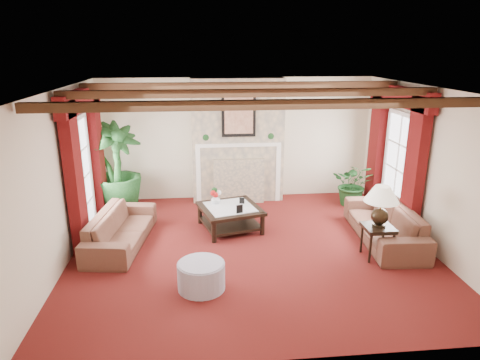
{
  "coord_description": "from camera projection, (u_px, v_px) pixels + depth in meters",
  "views": [
    {
      "loc": [
        -0.85,
        -6.61,
        3.31
      ],
      "look_at": [
        -0.16,
        0.4,
        1.12
      ],
      "focal_mm": 32.0,
      "sensor_mm": 36.0,
      "label": 1
    }
  ],
  "objects": [
    {
      "name": "floor",
      "position": [
        252.0,
        249.0,
        7.34
      ],
      "size": [
        6.0,
        6.0,
        0.0
      ],
      "primitive_type": "plane",
      "color": "#50120E",
      "rests_on": "ground"
    },
    {
      "name": "ceiling",
      "position": [
        253.0,
        89.0,
        6.54
      ],
      "size": [
        6.0,
        6.0,
        0.0
      ],
      "primitive_type": "plane",
      "rotation": [
        3.14,
        0.0,
        0.0
      ],
      "color": "white",
      "rests_on": "floor"
    },
    {
      "name": "back_wall",
      "position": [
        237.0,
        139.0,
        9.56
      ],
      "size": [
        6.0,
        0.02,
        2.7
      ],
      "primitive_type": "cube",
      "color": "beige",
      "rests_on": "ground"
    },
    {
      "name": "left_wall",
      "position": [
        62.0,
        179.0,
        6.66
      ],
      "size": [
        0.02,
        5.5,
        2.7
      ],
      "primitive_type": "cube",
      "color": "beige",
      "rests_on": "ground"
    },
    {
      "name": "right_wall",
      "position": [
        428.0,
        169.0,
        7.22
      ],
      "size": [
        0.02,
        5.5,
        2.7
      ],
      "primitive_type": "cube",
      "color": "beige",
      "rests_on": "ground"
    },
    {
      "name": "ceiling_beams",
      "position": [
        253.0,
        93.0,
        6.56
      ],
      "size": [
        6.0,
        3.0,
        0.12
      ],
      "primitive_type": null,
      "color": "#341F10",
      "rests_on": "ceiling"
    },
    {
      "name": "fireplace",
      "position": [
        238.0,
        78.0,
        8.97
      ],
      "size": [
        2.0,
        0.52,
        2.7
      ],
      "primitive_type": null,
      "color": "tan",
      "rests_on": "ground"
    },
    {
      "name": "french_door_left",
      "position": [
        75.0,
        119.0,
        7.38
      ],
      "size": [
        0.1,
        1.1,
        2.16
      ],
      "primitive_type": null,
      "color": "white",
      "rests_on": "ground"
    },
    {
      "name": "french_door_right",
      "position": [
        404.0,
        114.0,
        7.94
      ],
      "size": [
        0.1,
        1.1,
        2.16
      ],
      "primitive_type": null,
      "color": "white",
      "rests_on": "ground"
    },
    {
      "name": "curtains_left",
      "position": [
        79.0,
        94.0,
        7.27
      ],
      "size": [
        0.2,
        2.4,
        2.55
      ],
      "primitive_type": null,
      "color": "#470909",
      "rests_on": "ground"
    },
    {
      "name": "curtains_right",
      "position": [
        401.0,
        91.0,
        7.81
      ],
      "size": [
        0.2,
        2.4,
        2.55
      ],
      "primitive_type": null,
      "color": "#470909",
      "rests_on": "ground"
    },
    {
      "name": "sofa_left",
      "position": [
        120.0,
        223.0,
        7.41
      ],
      "size": [
        2.18,
        1.14,
        0.79
      ],
      "primitive_type": "imported",
      "rotation": [
        0.0,
        0.0,
        1.43
      ],
      "color": "#3B101A",
      "rests_on": "ground"
    },
    {
      "name": "sofa_right",
      "position": [
        385.0,
        218.0,
        7.57
      ],
      "size": [
        2.26,
        0.91,
        0.85
      ],
      "primitive_type": "imported",
      "rotation": [
        0.0,
        0.0,
        -1.63
      ],
      "color": "#3B101A",
      "rests_on": "ground"
    },
    {
      "name": "potted_palm",
      "position": [
        118.0,
        188.0,
        8.87
      ],
      "size": [
        2.87,
        2.9,
        1.05
      ],
      "primitive_type": "imported",
      "rotation": [
        0.0,
        0.0,
        0.67
      ],
      "color": "black",
      "rests_on": "ground"
    },
    {
      "name": "small_plant",
      "position": [
        353.0,
        189.0,
        9.29
      ],
      "size": [
        1.57,
        1.6,
        0.75
      ],
      "primitive_type": "imported",
      "rotation": [
        0.0,
        0.0,
        -0.42
      ],
      "color": "black",
      "rests_on": "ground"
    },
    {
      "name": "coffee_table",
      "position": [
        230.0,
        218.0,
        8.1
      ],
      "size": [
        1.31,
        1.31,
        0.44
      ],
      "primitive_type": null,
      "rotation": [
        0.0,
        0.0,
        0.26
      ],
      "color": "black",
      "rests_on": "ground"
    },
    {
      "name": "side_table",
      "position": [
        377.0,
        241.0,
        6.99
      ],
      "size": [
        0.51,
        0.51,
        0.55
      ],
      "primitive_type": null,
      "rotation": [
        0.0,
        0.0,
        -0.11
      ],
      "color": "black",
      "rests_on": "ground"
    },
    {
      "name": "ottoman",
      "position": [
        201.0,
        276.0,
        6.09
      ],
      "size": [
        0.68,
        0.68,
        0.4
      ],
      "primitive_type": "cylinder",
      "color": "#8E8D9F",
      "rests_on": "ground"
    },
    {
      "name": "table_lamp",
      "position": [
        381.0,
        206.0,
        6.8
      ],
      "size": [
        0.55,
        0.55,
        0.7
      ],
      "primitive_type": null,
      "color": "black",
      "rests_on": "side_table"
    },
    {
      "name": "flower_vase",
      "position": [
        216.0,
        199.0,
        8.19
      ],
      "size": [
        0.18,
        0.19,
        0.18
      ],
      "primitive_type": "imported",
      "rotation": [
        0.0,
        0.0,
        0.01
      ],
      "color": "silver",
      "rests_on": "coffee_table"
    },
    {
      "name": "book",
      "position": [
        245.0,
        204.0,
        7.8
      ],
      "size": [
        0.21,
        0.12,
        0.27
      ],
      "primitive_type": "imported",
      "rotation": [
        0.0,
        0.0,
        0.25
      ],
      "color": "black",
      "rests_on": "coffee_table"
    },
    {
      "name": "photo_frame_a",
      "position": [
        240.0,
        209.0,
        7.71
      ],
      "size": [
        0.12,
        0.06,
        0.16
      ],
      "primitive_type": null,
      "rotation": [
        0.0,
        0.0,
        0.34
      ],
      "color": "black",
      "rests_on": "coffee_table"
    },
    {
      "name": "photo_frame_b",
      "position": [
        242.0,
        201.0,
        8.18
      ],
      "size": [
        0.1,
        0.04,
        0.13
      ],
      "primitive_type": null,
      "rotation": [
        0.0,
        0.0,
        -0.24
      ],
      "color": "black",
      "rests_on": "coffee_table"
    }
  ]
}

